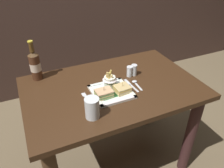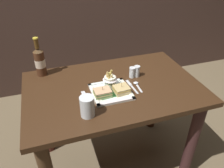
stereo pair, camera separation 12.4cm
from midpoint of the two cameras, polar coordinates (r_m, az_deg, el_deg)
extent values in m
plane|color=brown|center=(1.96, -1.80, -19.18)|extent=(6.00, 6.00, 0.00)
cube|color=#3B2413|center=(1.45, -2.30, -1.14)|extent=(1.14, 0.74, 0.03)
cylinder|color=#381F1F|center=(1.72, 17.63, -12.68)|extent=(0.08, 0.08, 0.72)
cylinder|color=#4C1F17|center=(1.84, -20.12, -9.67)|extent=(0.08, 0.08, 0.72)
cylinder|color=#412212|center=(2.06, 7.59, -2.46)|extent=(0.08, 0.08, 0.72)
cube|color=white|center=(1.37, -2.73, -2.18)|extent=(0.24, 0.24, 0.01)
cube|color=#2D6B39|center=(1.37, -2.74, -1.98)|extent=(0.18, 0.14, 0.00)
cube|color=white|center=(1.29, -0.93, -4.45)|extent=(0.24, 0.02, 0.01)
cube|color=white|center=(1.45, -4.34, 0.36)|extent=(0.24, 0.02, 0.01)
cube|color=white|center=(1.34, -7.06, -2.99)|extent=(0.02, 0.24, 0.01)
cube|color=white|center=(1.40, 1.38, -0.86)|extent=(0.02, 0.24, 0.01)
cube|color=tan|center=(1.33, -4.73, -3.09)|extent=(0.10, 0.08, 0.01)
cube|color=#548C41|center=(1.33, -4.74, -2.80)|extent=(0.10, 0.08, 0.01)
cube|color=tan|center=(1.32, -4.76, -2.50)|extent=(0.10, 0.08, 0.01)
cube|color=#56853F|center=(1.32, -4.78, -2.21)|extent=(0.10, 0.08, 0.01)
cube|color=tan|center=(1.31, -4.79, -1.91)|extent=(0.10, 0.08, 0.01)
cylinder|color=tan|center=(1.31, -4.78, -2.08)|extent=(0.00, 0.00, 0.07)
cube|color=tan|center=(1.37, 0.05, -1.89)|extent=(0.10, 0.09, 0.01)
cube|color=#E2C884|center=(1.36, 0.05, -1.62)|extent=(0.10, 0.09, 0.01)
cube|color=tan|center=(1.36, 0.05, -1.35)|extent=(0.10, 0.09, 0.01)
cube|color=gold|center=(1.35, 0.05, -1.08)|extent=(0.10, 0.09, 0.01)
cube|color=tan|center=(1.35, 0.05, -0.80)|extent=(0.10, 0.09, 0.01)
cylinder|color=tan|center=(1.35, 0.05, -0.81)|extent=(0.00, 0.00, 0.07)
cylinder|color=white|center=(1.40, -3.13, 0.50)|extent=(0.07, 0.07, 0.07)
cone|color=white|center=(1.38, -3.17, 1.64)|extent=(0.09, 0.09, 0.03)
cube|color=#E2C15B|center=(1.39, -3.12, 2.27)|extent=(0.02, 0.02, 0.07)
cube|color=#EFD682|center=(1.37, -2.53, 1.45)|extent=(0.02, 0.02, 0.06)
cube|color=#E8D474|center=(1.37, -3.35, 1.60)|extent=(0.01, 0.01, 0.07)
cube|color=#E6D46C|center=(1.37, -3.10, 1.41)|extent=(0.03, 0.01, 0.06)
cube|color=#E6B365|center=(1.37, -3.87, 1.49)|extent=(0.01, 0.02, 0.06)
cube|color=#E1C966|center=(1.39, -3.41, 1.76)|extent=(0.02, 0.01, 0.06)
cube|color=#ECDE7B|center=(1.36, -3.52, 1.59)|extent=(0.02, 0.02, 0.07)
cube|color=#F1C76E|center=(1.36, -3.46, 1.54)|extent=(0.02, 0.02, 0.08)
cylinder|color=#4D2A19|center=(1.58, -21.33, 4.01)|extent=(0.07, 0.07, 0.18)
cone|color=#503720|center=(1.54, -22.09, 7.27)|extent=(0.07, 0.07, 0.02)
cylinder|color=#513515|center=(1.52, -22.44, 8.80)|extent=(0.03, 0.03, 0.07)
cylinder|color=gold|center=(1.50, -22.74, 10.07)|extent=(0.03, 0.03, 0.01)
cylinder|color=beige|center=(1.58, -21.36, 4.12)|extent=(0.07, 0.07, 0.06)
cylinder|color=silver|center=(1.17, -8.19, -6.27)|extent=(0.08, 0.08, 0.12)
cylinder|color=silver|center=(1.19, -8.09, -7.25)|extent=(0.07, 0.07, 0.07)
cube|color=silver|center=(1.33, -9.00, -4.27)|extent=(0.02, 0.09, 0.00)
cube|color=silver|center=(1.38, -9.85, -2.81)|extent=(0.03, 0.04, 0.00)
cube|color=silver|center=(1.42, 3.26, -1.13)|extent=(0.02, 0.10, 0.00)
cube|color=silver|center=(1.48, 1.60, 0.53)|extent=(0.02, 0.07, 0.00)
cube|color=silver|center=(1.43, 4.50, -0.81)|extent=(0.02, 0.09, 0.00)
ellipsoid|color=silver|center=(1.47, 3.45, 0.60)|extent=(0.03, 0.03, 0.01)
cylinder|color=silver|center=(1.53, 2.26, 3.06)|extent=(0.04, 0.04, 0.06)
cylinder|color=white|center=(1.53, 2.25, 2.64)|extent=(0.04, 0.04, 0.04)
cylinder|color=silver|center=(1.51, 2.29, 4.28)|extent=(0.04, 0.04, 0.01)
cylinder|color=silver|center=(1.54, 3.45, 3.41)|extent=(0.04, 0.04, 0.07)
cylinder|color=#3A3222|center=(1.55, 3.43, 2.96)|extent=(0.03, 0.03, 0.04)
cylinder|color=silver|center=(1.52, 3.50, 4.72)|extent=(0.04, 0.04, 0.01)
camera|label=1|loc=(0.06, -92.56, -1.68)|focal=35.31mm
camera|label=2|loc=(0.06, 87.44, 1.68)|focal=35.31mm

